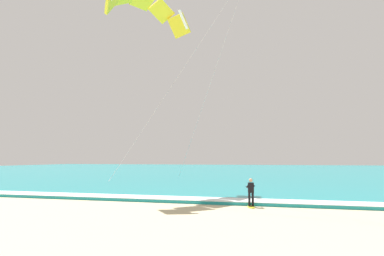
% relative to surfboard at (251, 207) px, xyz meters
% --- Properties ---
extents(sea, '(200.00, 120.00, 0.20)m').
position_rel_surfboard_xyz_m(sea, '(3.29, 60.36, 0.07)').
color(sea, teal).
rests_on(sea, ground).
extents(surf_foam, '(200.00, 1.99, 0.04)m').
position_rel_surfboard_xyz_m(surf_foam, '(3.29, 1.36, 0.19)').
color(surf_foam, white).
rests_on(surf_foam, sea).
extents(surfboard, '(0.71, 1.46, 0.09)m').
position_rel_surfboard_xyz_m(surfboard, '(0.00, 0.00, 0.00)').
color(surfboard, yellow).
rests_on(surfboard, ground).
extents(kitesurfer, '(0.59, 0.59, 1.69)m').
position_rel_surfboard_xyz_m(kitesurfer, '(-0.00, 0.02, 0.91)').
color(kitesurfer, black).
rests_on(kitesurfer, ground).
extents(kite_primary, '(11.40, 8.31, 16.02)m').
position_rel_surfboard_xyz_m(kite_primary, '(-9.08, 5.21, 15.84)').
color(kite_primary, yellow).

